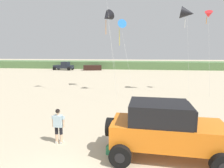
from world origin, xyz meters
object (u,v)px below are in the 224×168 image
object	(u,v)px
cooler_box	(114,150)
kite_red_delta	(187,13)
kite_black_sled	(121,25)
person_watching	(58,124)
distant_sedan	(93,68)
kite_purple_stunt	(209,15)
distant_pickup	(64,66)
jeep	(166,129)
kite_blue_swept	(107,17)

from	to	relation	value
cooler_box	kite_red_delta	size ratio (longest dim) A/B	0.06
kite_black_sled	person_watching	bearing A→B (deg)	-98.45
distant_sedan	kite_red_delta	distance (m)	29.52
kite_purple_stunt	kite_red_delta	bearing A→B (deg)	-163.84
distant_pickup	distant_sedan	world-z (taller)	distant_pickup
jeep	kite_blue_swept	distance (m)	16.38
kite_red_delta	distant_sedan	bearing A→B (deg)	122.38
distant_sedan	kite_black_sled	size ratio (longest dim) A/B	0.56
distant_pickup	person_watching	bearing A→B (deg)	-69.03
distant_sedan	kite_red_delta	size ratio (longest dim) A/B	0.48
jeep	person_watching	xyz separation A→B (m)	(-4.72, 0.55, -0.26)
person_watching	kite_black_sled	bearing A→B (deg)	81.55
distant_pickup	kite_purple_stunt	size ratio (longest dim) A/B	0.57
kite_blue_swept	kite_purple_stunt	distance (m)	10.33
distant_sedan	kite_purple_stunt	bearing A→B (deg)	-65.36
kite_black_sled	distant_pickup	bearing A→B (deg)	122.92
kite_black_sled	kite_red_delta	distance (m)	6.59
jeep	kite_black_sled	size ratio (longest dim) A/B	0.65
distant_sedan	jeep	bearing A→B (deg)	-84.55
person_watching	distant_pickup	size ratio (longest dim) A/B	0.35
jeep	distant_sedan	distance (m)	39.06
person_watching	kite_black_sled	distance (m)	13.59
distant_pickup	kite_red_delta	distance (m)	33.33
cooler_box	distant_pickup	bearing A→B (deg)	131.28
distant_pickup	kite_black_sled	world-z (taller)	kite_black_sled
cooler_box	distant_pickup	size ratio (longest dim) A/B	0.12
distant_pickup	jeep	bearing A→B (deg)	-63.19
cooler_box	kite_black_sled	distance (m)	14.40
distant_sedan	kite_purple_stunt	size ratio (longest dim) A/B	0.50
kite_blue_swept	kite_black_sled	distance (m)	2.53
kite_purple_stunt	kite_red_delta	size ratio (longest dim) A/B	0.96
distant_pickup	kite_black_sled	xyz separation A→B (m)	(15.74, -24.31, 5.95)
kite_black_sled	kite_purple_stunt	world-z (taller)	kite_purple_stunt
jeep	person_watching	distance (m)	4.76
jeep	distant_sedan	world-z (taller)	jeep
kite_blue_swept	kite_purple_stunt	world-z (taller)	kite_blue_swept
kite_black_sled	kite_purple_stunt	size ratio (longest dim) A/B	0.89
jeep	kite_purple_stunt	size ratio (longest dim) A/B	0.59
person_watching	distant_pickup	world-z (taller)	distant_pickup
cooler_box	distant_sedan	bearing A→B (deg)	121.68
jeep	distant_sedan	bearing A→B (deg)	107.52
person_watching	kite_red_delta	bearing A→B (deg)	56.67
person_watching	distant_sedan	xyz separation A→B (m)	(-7.04, 36.70, -0.34)
distant_sedan	kite_red_delta	xyz separation A→B (m)	(15.30, -24.13, 7.40)
person_watching	kite_blue_swept	xyz separation A→B (m)	(0.15, 13.63, 7.09)
distant_sedan	kite_black_sled	xyz separation A→B (m)	(8.83, -24.62, 6.29)
distant_pickup	distant_sedan	distance (m)	6.92
distant_pickup	kite_black_sled	bearing A→B (deg)	-57.08
kite_blue_swept	jeep	bearing A→B (deg)	-72.15
person_watching	kite_red_delta	world-z (taller)	kite_red_delta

